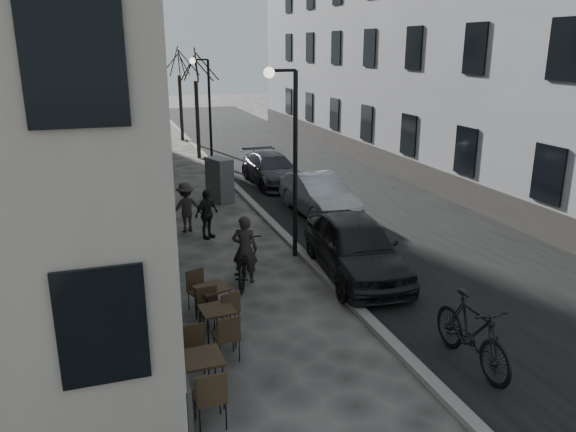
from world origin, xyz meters
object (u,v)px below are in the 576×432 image
sign_board (176,381)px  tree_near (195,65)px  car_far (272,169)px  moped (472,332)px  pedestrian_far (207,214)px  streetlamp_far (206,101)px  tree_far (178,62)px  bicycle (245,262)px  car_mid (319,195)px  pedestrian_mid (186,207)px  streetlamp_near (289,143)px  bistro_set_b (218,323)px  pedestrian_near (160,219)px  bistro_set_a (201,375)px  car_near (355,246)px  utility_cabinet (220,180)px  bistro_set_c (212,300)px

sign_board → tree_near: bearing=89.5°
car_far → moped: bearing=-93.8°
pedestrian_far → car_far: (3.86, 6.02, -0.12)m
streetlamp_far → tree_far: tree_far is taller
streetlamp_far → moped: bearing=-85.7°
tree_near → bicycle: 16.91m
car_mid → car_far: bearing=90.9°
tree_near → pedestrian_mid: size_ratio=3.65×
pedestrian_far → streetlamp_near: bearing=-85.3°
pedestrian_far → sign_board: bearing=-138.8°
bistro_set_b → sign_board: 1.95m
pedestrian_near → pedestrian_mid: pedestrian_near is taller
bicycle → car_far: (3.57, 9.57, 0.12)m
tree_near → tree_far: 6.00m
sign_board → pedestrian_near: bearing=95.8°
pedestrian_near → car_mid: (5.49, 1.52, -0.13)m
tree_near → sign_board: (-3.91, -20.78, -4.24)m
pedestrian_far → car_mid: 4.28m
bistro_set_a → moped: (4.82, -0.42, 0.15)m
car_mid → moped: (-0.86, -9.74, -0.02)m
bicycle → pedestrian_far: pedestrian_far is taller
car_near → utility_cabinet: bearing=108.3°
tree_far → bicycle: tree_far is taller
sign_board → car_near: (5.01, 4.02, 0.35)m
bistro_set_a → moped: moped is taller
pedestrian_near → streetlamp_far: bearing=-74.1°
bistro_set_b → pedestrian_far: pedestrian_far is taller
utility_cabinet → bistro_set_a: bearing=-122.4°
tree_far → pedestrian_far: size_ratio=3.75×
streetlamp_far → bistro_set_a: streetlamp_far is taller
bicycle → car_mid: car_mid is taller
utility_cabinet → pedestrian_mid: utility_cabinet is taller
tree_near → car_mid: bearing=-79.4°
bistro_set_a → car_near: size_ratio=0.38×
tree_near → car_far: size_ratio=1.30×
bistro_set_c → car_near: bearing=0.3°
bistro_set_c → utility_cabinet: bearing=58.7°
streetlamp_far → bistro_set_b: (-2.83, -16.12, -2.69)m
car_mid → car_far: car_mid is taller
pedestrian_mid → pedestrian_far: (0.49, -0.84, -0.02)m
pedestrian_near → pedestrian_far: bearing=-134.5°
bicycle → car_mid: bearing=-106.5°
utility_cabinet → sign_board: bearing=-124.3°
tree_near → utility_cabinet: size_ratio=3.48×
streetlamp_far → pedestrian_far: size_ratio=3.35×
tree_near → car_near: bearing=-86.2°
tree_near → moped: size_ratio=2.57×
bistro_set_b → car_far: car_far is taller
pedestrian_near → car_far: size_ratio=0.38×
bistro_set_a → utility_cabinet: utility_cabinet is taller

